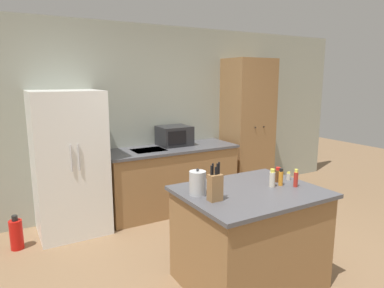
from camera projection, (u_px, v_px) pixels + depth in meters
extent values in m
plane|color=#846647|center=(253.00, 278.00, 3.23)|extent=(14.00, 14.00, 0.00)
cube|color=#9EA393|center=(151.00, 118.00, 4.97)|extent=(7.20, 0.06, 2.60)
cube|color=white|center=(69.00, 163.00, 4.11)|extent=(0.80, 0.72, 1.73)
cylinder|color=silver|center=(71.00, 158.00, 3.74)|extent=(0.02, 0.02, 0.30)
cylinder|color=silver|center=(79.00, 157.00, 3.78)|extent=(0.02, 0.02, 0.30)
cube|color=olive|center=(171.00, 180.00, 4.89)|extent=(1.85, 0.66, 0.87)
cube|color=#4C4C51|center=(171.00, 149.00, 4.80)|extent=(1.89, 0.70, 0.03)
cube|color=#9EA0A3|center=(149.00, 150.00, 4.64)|extent=(0.44, 0.34, 0.01)
cube|color=olive|center=(247.00, 128.00, 5.50)|extent=(0.72, 0.56, 2.16)
sphere|color=black|center=(255.00, 128.00, 5.20)|extent=(0.02, 0.02, 0.02)
sphere|color=black|center=(264.00, 127.00, 5.29)|extent=(0.02, 0.02, 0.02)
cube|color=olive|center=(249.00, 238.00, 3.12)|extent=(1.16, 0.92, 0.86)
cube|color=#4C4C51|center=(251.00, 192.00, 3.03)|extent=(1.22, 0.98, 0.03)
cube|color=#232326|center=(174.00, 136.00, 4.93)|extent=(0.45, 0.38, 0.28)
cube|color=black|center=(177.00, 138.00, 4.74)|extent=(0.27, 0.01, 0.19)
cube|color=olive|center=(215.00, 188.00, 2.75)|extent=(0.11, 0.08, 0.22)
cylinder|color=black|center=(211.00, 170.00, 2.70)|extent=(0.02, 0.02, 0.08)
cylinder|color=black|center=(213.00, 169.00, 2.72)|extent=(0.02, 0.02, 0.09)
cylinder|color=black|center=(216.00, 171.00, 2.71)|extent=(0.02, 0.02, 0.06)
cylinder|color=black|center=(217.00, 169.00, 2.72)|extent=(0.02, 0.02, 0.09)
cylinder|color=black|center=(219.00, 168.00, 2.73)|extent=(0.02, 0.02, 0.10)
cylinder|color=#563319|center=(278.00, 176.00, 3.26)|extent=(0.06, 0.06, 0.12)
cylinder|color=red|center=(278.00, 169.00, 3.24)|extent=(0.04, 0.04, 0.03)
cylinder|color=orange|center=(281.00, 178.00, 3.14)|extent=(0.04, 0.04, 0.13)
cylinder|color=black|center=(281.00, 170.00, 3.13)|extent=(0.03, 0.03, 0.03)
cylinder|color=#B2281E|center=(296.00, 180.00, 3.11)|extent=(0.04, 0.04, 0.14)
cylinder|color=#E5DB4C|center=(296.00, 171.00, 3.09)|extent=(0.03, 0.03, 0.03)
cylinder|color=beige|center=(288.00, 177.00, 3.32)|extent=(0.04, 0.04, 0.07)
cylinder|color=#E5DB4C|center=(289.00, 173.00, 3.31)|extent=(0.03, 0.03, 0.01)
cylinder|color=beige|center=(272.00, 179.00, 3.11)|extent=(0.05, 0.05, 0.14)
cylinder|color=#E5DB4C|center=(273.00, 171.00, 3.09)|extent=(0.04, 0.04, 0.03)
cylinder|color=#B2B5B7|center=(198.00, 183.00, 2.89)|extent=(0.14, 0.14, 0.20)
sphere|color=#262628|center=(198.00, 170.00, 2.87)|extent=(0.02, 0.02, 0.02)
cylinder|color=red|center=(16.00, 235.00, 3.77)|extent=(0.14, 0.14, 0.33)
cylinder|color=black|center=(15.00, 218.00, 3.73)|extent=(0.06, 0.06, 0.06)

